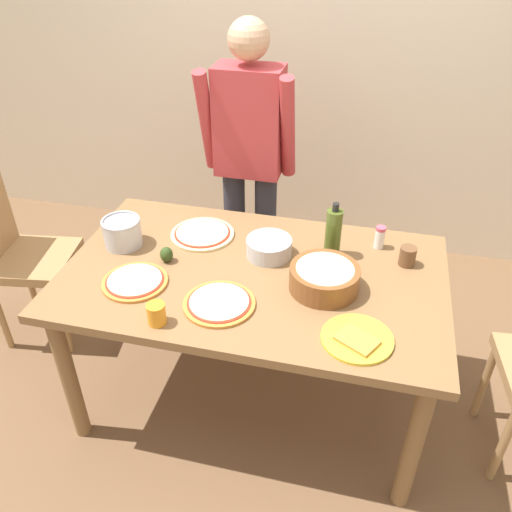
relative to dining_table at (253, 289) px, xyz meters
The scene contains 17 objects.
ground 0.67m from the dining_table, ahead, with size 8.00×8.00×0.00m, color brown.
wall_back 1.72m from the dining_table, 90.00° to the left, with size 5.60×0.10×2.60m, color beige.
dining_table is the anchor object (origin of this frame).
person_cook 0.83m from the dining_table, 105.35° to the left, with size 0.49×0.25×1.62m.
chair_wooden_left 1.34m from the dining_table, behind, with size 0.46×0.46×0.95m.
pizza_raw_on_board 0.39m from the dining_table, 142.91° to the left, with size 0.29×0.29×0.02m.
pizza_cooked_on_tray 0.27m from the dining_table, 107.94° to the right, with size 0.28×0.28×0.02m.
pizza_second_cooked 0.50m from the dining_table, 157.63° to the right, with size 0.27×0.27×0.02m.
plate_with_slice 0.56m from the dining_table, 34.17° to the right, with size 0.26×0.26×0.02m.
popcorn_bowl 0.34m from the dining_table, ahead, with size 0.28×0.28×0.11m.
mixing_bowl_steel 0.20m from the dining_table, 75.72° to the left, with size 0.20×0.20×0.08m.
olive_oil_bottle 0.42m from the dining_table, 34.98° to the left, with size 0.07×0.07×0.26m.
steel_pot 0.64m from the dining_table, behind, with size 0.17×0.17×0.13m.
cup_orange 0.49m from the dining_table, 124.71° to the right, with size 0.07×0.07×0.09m, color orange.
cup_small_brown 0.67m from the dining_table, 18.75° to the left, with size 0.07×0.07×0.09m, color brown.
salt_shaker 0.61m from the dining_table, 32.44° to the left, with size 0.04×0.04×0.11m.
avocado 0.40m from the dining_table, behind, with size 0.06×0.06×0.07m, color #2D4219.
Camera 1 is at (0.43, -1.73, 2.08)m, focal length 37.01 mm.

